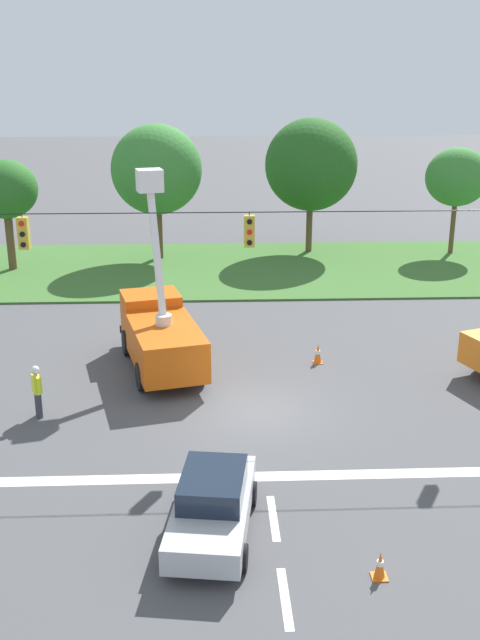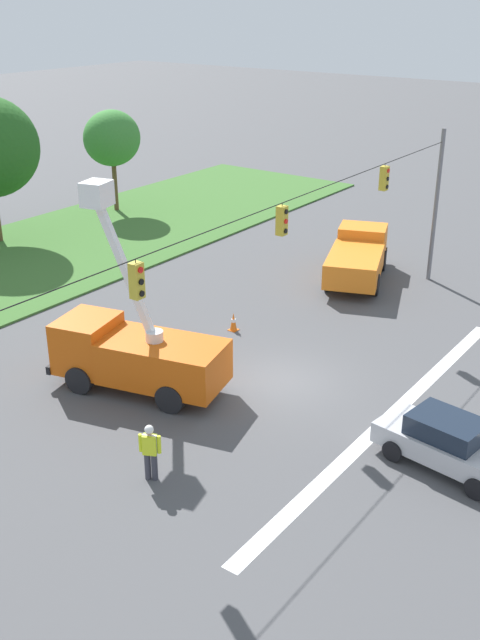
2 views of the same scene
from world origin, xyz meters
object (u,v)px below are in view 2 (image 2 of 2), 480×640
sedan_silver (449,443)px  traffic_cone_mid_right (233,322)px  road_worker (150,449)px  tree_far_east (112,138)px  utility_truck_bucket_lift (135,351)px  utility_truck_support_near (358,257)px

sedan_silver → traffic_cone_mid_right: 11.53m
road_worker → tree_far_east: bearing=46.5°
utility_truck_bucket_lift → road_worker: size_ratio=4.10×
utility_truck_bucket_lift → utility_truck_support_near: (14.34, -1.05, -0.31)m
tree_far_east → sedan_silver: size_ratio=1.40×
traffic_cone_mid_right → utility_truck_bucket_lift: bearing=-178.2°
tree_far_east → sedan_silver: tree_far_east is taller
utility_truck_bucket_lift → road_worker: bearing=-132.6°
tree_far_east → sedan_silver: bearing=-117.6°
utility_truck_support_near → sedan_silver: (-12.48, -9.55, -0.34)m
sedan_silver → tree_far_east: bearing=62.4°
road_worker → traffic_cone_mid_right: road_worker is taller
tree_far_east → utility_truck_bucket_lift: bearing=-133.7°
utility_truck_bucket_lift → utility_truck_support_near: bearing=-4.2°
tree_far_east → utility_truck_bucket_lift: 23.88m
utility_truck_support_near → traffic_cone_mid_right: utility_truck_support_near is taller
road_worker → traffic_cone_mid_right: size_ratio=2.31×
utility_truck_bucket_lift → utility_truck_support_near: 14.38m
tree_far_east → traffic_cone_mid_right: 20.31m
traffic_cone_mid_right → tree_far_east: bearing=58.4°
utility_truck_support_near → traffic_cone_mid_right: (-8.40, 1.23, -0.74)m
utility_truck_bucket_lift → traffic_cone_mid_right: size_ratio=9.45×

